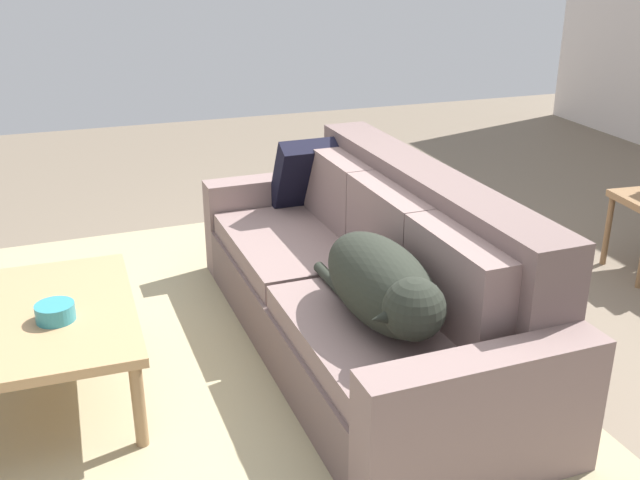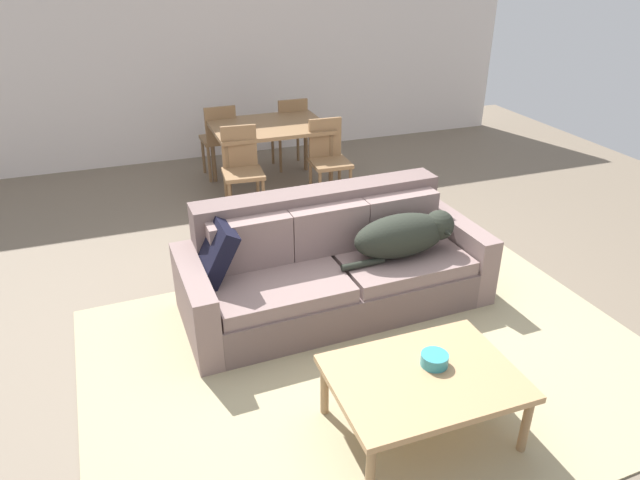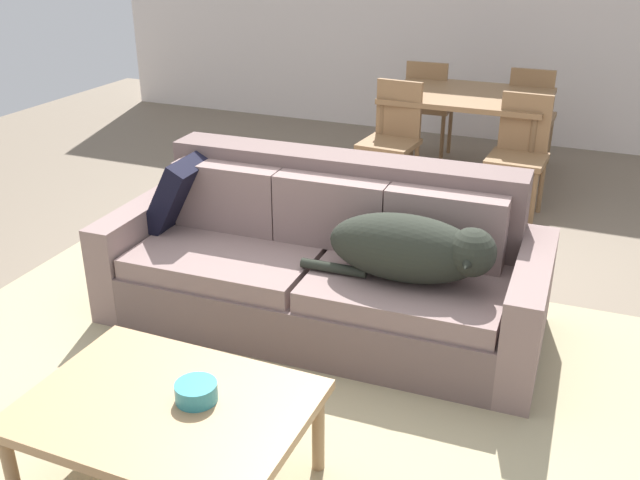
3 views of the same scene
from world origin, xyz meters
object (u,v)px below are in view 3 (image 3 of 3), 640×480
Objects in this scene: bowl_on_coffee_table at (196,392)px; dining_chair_near_left at (393,135)px; dining_chair_far_left at (428,104)px; dining_chair_far_right at (530,113)px; coffee_table at (167,413)px; dog_on_left_cushion at (413,249)px; throw_pillow_by_left_arm at (182,192)px; couch at (325,264)px; dining_chair_near_right at (520,150)px; dining_table at (468,102)px.

dining_chair_near_left reaches higher than bowl_on_coffee_table.
dining_chair_far_right is (0.88, 0.03, -0.01)m from dining_chair_far_left.
dining_chair_far_right is at bearing 81.77° from coffee_table.
dining_chair_far_left is 1.00× the size of dining_chair_far_right.
dog_on_left_cushion is 1.42m from throw_pillow_by_left_arm.
dining_chair_far_left is (-0.01, 1.08, 0.00)m from dining_chair_near_left.
throw_pillow_by_left_arm is at bearing 63.04° from dining_chair_far_right.
couch is 5.40× the size of throw_pillow_by_left_arm.
dining_chair_near_right is at bearing 68.13° from couch.
dining_chair_near_right is (1.59, 1.94, -0.11)m from throw_pillow_by_left_arm.
couch is 1.45m from coffee_table.
dining_chair_far_right is (-0.08, 1.09, 0.01)m from dining_chair_near_right.
throw_pillow_by_left_arm is at bearing 120.50° from coffee_table.
dining_chair_near_right is (0.95, 0.02, -0.01)m from dining_chair_near_left.
bowl_on_coffee_table is 4.47m from dining_chair_far_right.
dining_chair_far_right reaches higher than bowl_on_coffee_table.
couch reaches higher than bowl_on_coffee_table.
dining_table is (-0.32, 2.65, 0.10)m from dog_on_left_cushion.
dining_chair_far_left is (-0.33, 4.40, 0.06)m from bowl_on_coffee_table.
throw_pillow_by_left_arm is at bearing 76.28° from dining_chair_far_left.
dining_chair_near_left reaches higher than dining_chair_far_right.
dining_chair_far_right reaches higher than dog_on_left_cushion.
bowl_on_coffee_table is 0.17× the size of dining_chair_far_left.
dining_chair_far_right is (1.51, 3.03, -0.10)m from throw_pillow_by_left_arm.
coffee_table is 0.82× the size of dining_table.
couch is 15.03× the size of bowl_on_coffee_table.
throw_pillow_by_left_arm is 2.78× the size of bowl_on_coffee_table.
couch is 3.03m from dining_chair_far_left.
couch is 2.63× the size of dining_chair_far_left.
dining_chair_far_left is at bearing 92.92° from couch.
coffee_table is (-0.55, -1.28, -0.21)m from dog_on_left_cushion.
throw_pillow_by_left_arm is 0.42× the size of coffee_table.
bowl_on_coffee_table is (0.07, -1.39, 0.13)m from couch.
dining_chair_far_left reaches higher than throw_pillow_by_left_arm.
throw_pillow_by_left_arm reaches higher than dining_table.
dining_chair_near_left is (-0.22, 3.39, 0.13)m from coffee_table.
couch is 1.40m from bowl_on_coffee_table.
dining_chair_far_right is (0.65, 4.50, 0.13)m from coffee_table.
coffee_table is at bearing 81.34° from dining_chair_far_right.
dining_table is at bearing 88.02° from bowl_on_coffee_table.
couch is at bearing 159.88° from dog_on_left_cushion.
dining_chair_near_left is (-0.24, 1.93, 0.18)m from couch.
throw_pillow_by_left_arm is 2.03m from dining_chair_near_left.
dog_on_left_cushion is 2.18× the size of throw_pillow_by_left_arm.
dining_table is at bearing 129.38° from dining_chair_far_left.
dog_on_left_cushion is 3.28m from dining_chair_far_left.
dining_table is at bearing 55.38° from dining_chair_near_left.
couch reaches higher than coffee_table.
throw_pillow_by_left_arm is at bearing 177.22° from couch.
dining_chair_far_left is (-0.96, 1.06, 0.01)m from dining_chair_near_right.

